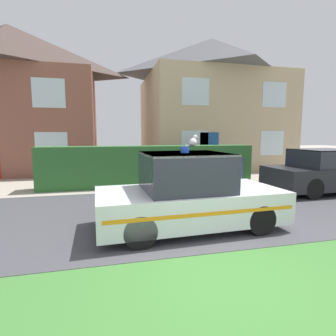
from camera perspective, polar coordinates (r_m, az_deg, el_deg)
The scene contains 10 objects.
ground_plane at distance 4.14m, azimuth 12.85°, elevation -21.35°, with size 80.00×80.00×0.00m, color #A89E8E.
road_strip at distance 6.90m, azimuth 1.02°, elevation -9.32°, with size 28.00×5.11×0.01m, color #424247.
lawn_verge at distance 3.61m, azimuth 18.36°, elevation -26.09°, with size 28.00×2.62×0.01m, color #3D7533.
garden_hedge at distance 10.25m, azimuth -3.79°, elevation 0.50°, with size 8.23×0.89×1.55m, color #2D662D.
police_car at distance 5.57m, azimuth 4.36°, elevation -5.70°, with size 3.91×1.93×1.72m.
cat at distance 5.59m, azimuth 5.58°, elevation 5.77°, with size 0.29×0.23×0.25m.
neighbour_car_near at distance 10.54m, azimuth 31.30°, elevation -0.76°, with size 4.25×1.80×1.48m.
house_left at distance 16.34m, azimuth -30.82°, elevation 12.84°, with size 8.70×5.48×7.56m.
house_right at distance 17.21m, azimuth 9.23°, elevation 13.89°, with size 8.33×7.09×7.84m.
wheelie_bin at distance 10.92m, azimuth 13.67°, elevation -0.56°, with size 0.81×0.84×1.05m.
Camera 1 is at (-1.66, -3.24, 1.97)m, focal length 28.00 mm.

